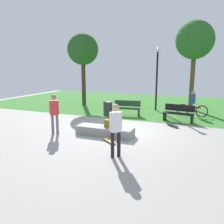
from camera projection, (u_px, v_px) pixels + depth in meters
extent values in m
plane|color=#9E9993|center=(125.00, 130.00, 10.81)|extent=(28.00, 28.00, 0.00)
cube|color=#387A2D|center=(158.00, 104.00, 18.06)|extent=(26.60, 12.01, 0.01)
cube|color=gray|center=(105.00, 131.00, 9.94)|extent=(2.52, 0.75, 0.38)
cube|color=olive|center=(108.00, 123.00, 9.83)|extent=(0.28, 0.20, 0.32)
cylinder|color=black|center=(119.00, 144.00, 7.52)|extent=(0.12, 0.12, 0.86)
cylinder|color=black|center=(112.00, 145.00, 7.45)|extent=(0.12, 0.12, 0.86)
cube|color=white|center=(116.00, 122.00, 7.34)|extent=(0.37, 0.36, 0.65)
cylinder|color=white|center=(121.00, 121.00, 7.39)|extent=(0.09, 0.09, 0.60)
cylinder|color=white|center=(111.00, 122.00, 7.28)|extent=(0.09, 0.09, 0.60)
sphere|color=tan|center=(116.00, 108.00, 7.25)|extent=(0.23, 0.23, 0.23)
cylinder|color=slate|center=(53.00, 124.00, 10.10)|extent=(0.12, 0.12, 0.86)
cylinder|color=slate|center=(57.00, 125.00, 10.06)|extent=(0.12, 0.12, 0.86)
cube|color=red|center=(54.00, 108.00, 9.93)|extent=(0.35, 0.26, 0.64)
cylinder|color=red|center=(50.00, 107.00, 9.96)|extent=(0.09, 0.09, 0.59)
cylinder|color=red|center=(58.00, 107.00, 9.90)|extent=(0.09, 0.09, 0.59)
sphere|color=#9E7556|center=(54.00, 97.00, 9.84)|extent=(0.23, 0.23, 0.23)
cube|color=gold|center=(109.00, 140.00, 9.05)|extent=(0.75, 0.66, 0.02)
cylinder|color=silver|center=(114.00, 143.00, 8.86)|extent=(0.06, 0.06, 0.06)
cylinder|color=silver|center=(111.00, 144.00, 8.78)|extent=(0.06, 0.06, 0.06)
cylinder|color=silver|center=(108.00, 139.00, 9.34)|extent=(0.06, 0.06, 0.06)
cylinder|color=silver|center=(104.00, 140.00, 9.26)|extent=(0.06, 0.06, 0.06)
cube|color=black|center=(172.00, 125.00, 11.40)|extent=(0.70, 0.72, 0.02)
cylinder|color=silver|center=(168.00, 125.00, 11.64)|extent=(0.06, 0.06, 0.06)
cylinder|color=silver|center=(170.00, 124.00, 11.69)|extent=(0.06, 0.06, 0.06)
cylinder|color=silver|center=(174.00, 127.00, 11.13)|extent=(0.06, 0.06, 0.06)
cylinder|color=silver|center=(177.00, 127.00, 11.18)|extent=(0.06, 0.06, 0.06)
cube|color=black|center=(178.00, 114.00, 12.34)|extent=(1.65, 0.67, 0.06)
cube|color=black|center=(180.00, 108.00, 12.47)|extent=(1.59, 0.29, 0.36)
cube|color=black|center=(192.00, 119.00, 12.02)|extent=(0.14, 0.40, 0.45)
cube|color=black|center=(165.00, 116.00, 12.75)|extent=(0.14, 0.40, 0.45)
cube|color=#1E4223|center=(127.00, 108.00, 13.86)|extent=(1.64, 0.64, 0.06)
cube|color=#1E4223|center=(128.00, 103.00, 14.01)|extent=(1.59, 0.27, 0.36)
cube|color=#2D2D33|center=(139.00, 113.00, 13.72)|extent=(0.13, 0.40, 0.45)
cube|color=#2D2D33|center=(115.00, 111.00, 14.09)|extent=(0.13, 0.40, 0.45)
cylinder|color=#42301E|center=(84.00, 82.00, 17.46)|extent=(0.31, 0.31, 3.52)
sphere|color=#23561E|center=(83.00, 49.00, 16.98)|extent=(2.30, 2.30, 2.30)
cylinder|color=brown|center=(192.00, 81.00, 15.71)|extent=(0.30, 0.30, 3.92)
sphere|color=#286623|center=(195.00, 40.00, 15.19)|extent=(2.53, 2.53, 2.53)
cylinder|color=black|center=(157.00, 82.00, 15.30)|extent=(0.12, 0.12, 3.89)
sphere|color=silver|center=(158.00, 50.00, 14.90)|extent=(0.28, 0.28, 0.28)
cylinder|color=#333338|center=(108.00, 108.00, 14.02)|extent=(0.53, 0.53, 0.83)
torus|color=black|center=(202.00, 111.00, 13.58)|extent=(0.72, 0.13, 0.72)
torus|color=black|center=(183.00, 110.00, 14.09)|extent=(0.72, 0.13, 0.72)
cube|color=#B22626|center=(192.00, 107.00, 13.80)|extent=(0.99, 0.13, 0.08)
cube|color=#2D4799|center=(193.00, 99.00, 13.70)|extent=(0.30, 0.21, 0.56)
sphere|color=#9E7556|center=(193.00, 93.00, 13.63)|extent=(0.22, 0.22, 0.22)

